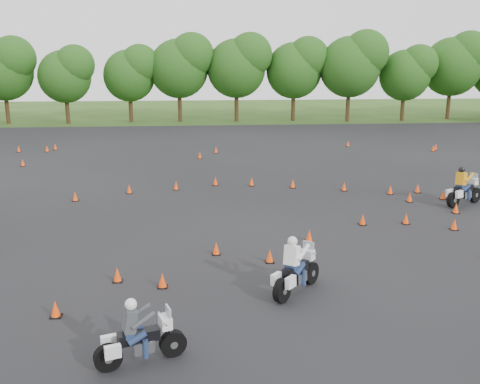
% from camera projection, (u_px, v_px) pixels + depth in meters
% --- Properties ---
extents(ground, '(140.00, 140.00, 0.00)m').
position_uv_depth(ground, '(249.00, 250.00, 19.70)').
color(ground, '#2D5119').
rests_on(ground, ground).
extents(asphalt_pad, '(62.00, 62.00, 0.00)m').
position_uv_depth(asphalt_pad, '(236.00, 206.00, 25.49)').
color(asphalt_pad, black).
rests_on(asphalt_pad, ground).
extents(treeline, '(86.77, 32.17, 10.68)m').
position_uv_depth(treeline, '(245.00, 81.00, 52.84)').
color(treeline, '#214B15').
rests_on(treeline, ground).
extents(traffic_cones, '(35.78, 33.07, 0.45)m').
position_uv_depth(traffic_cones, '(245.00, 207.00, 24.42)').
color(traffic_cones, '#FF460A').
rests_on(traffic_cones, asphalt_pad).
extents(rider_grey, '(2.27, 1.34, 1.68)m').
position_uv_depth(rider_grey, '(140.00, 330.00, 12.24)').
color(rider_grey, '#3B3D42').
rests_on(rider_grey, ground).
extents(rider_yellow, '(2.51, 1.86, 1.90)m').
position_uv_depth(rider_yellow, '(466.00, 186.00, 25.41)').
color(rider_yellow, orange).
rests_on(rider_yellow, ground).
extents(rider_white, '(2.11, 2.23, 1.82)m').
position_uv_depth(rider_white, '(298.00, 264.00, 15.93)').
color(rider_white, white).
rests_on(rider_white, ground).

